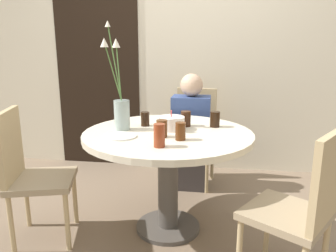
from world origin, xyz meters
TOP-DOWN VIEW (x-y plane):
  - ground_plane at (0.00, 0.00)m, footprint 16.00×16.00m
  - wall_back at (0.00, 1.31)m, footprint 8.00×0.05m
  - doorway_panel at (-0.95, 1.28)m, footprint 0.90×0.01m
  - dining_table at (0.00, 0.00)m, footprint 1.15×1.15m
  - chair_left_flank at (0.12, 0.91)m, footprint 0.45×0.45m
  - chair_near_front at (-0.89, -0.25)m, footprint 0.49×0.49m
  - chair_right_flank at (0.77, -0.51)m, footprint 0.55×0.55m
  - birthday_cake at (0.01, 0.07)m, footprint 0.19×0.19m
  - flower_vase at (-0.33, 0.01)m, footprint 0.16×0.26m
  - side_plate at (-0.28, -0.17)m, footprint 0.21×0.21m
  - drink_glass_0 at (-0.02, -0.14)m, footprint 0.07×0.07m
  - drink_glass_1 at (0.10, -0.19)m, footprint 0.06×0.06m
  - drink_glass_2 at (-0.19, 0.14)m, footprint 0.06×0.06m
  - drink_glass_3 at (0.31, 0.19)m, footprint 0.07×0.07m
  - drink_glass_4 at (0.00, -0.35)m, footprint 0.07×0.07m
  - drink_glass_5 at (0.10, 0.18)m, footprint 0.07×0.07m
  - person_woman at (0.10, 0.76)m, footprint 0.34×0.24m

SIDE VIEW (x-z plane):
  - ground_plane at x=0.00m, z-range 0.00..0.00m
  - person_woman at x=0.10m, z-range -0.03..1.03m
  - chair_left_flank at x=0.12m, z-range 0.05..0.95m
  - chair_near_front at x=-0.89m, z-range 0.05..0.95m
  - chair_right_flank at x=0.77m, z-range 0.05..0.95m
  - dining_table at x=0.00m, z-range 0.22..0.95m
  - side_plate at x=-0.28m, z-range 0.73..0.74m
  - birthday_cake at x=0.01m, z-range 0.70..0.84m
  - drink_glass_2 at x=-0.19m, z-range 0.73..0.83m
  - drink_glass_5 at x=0.10m, z-range 0.73..0.84m
  - drink_glass_0 at x=-0.02m, z-range 0.73..0.84m
  - drink_glass_1 at x=0.10m, z-range 0.73..0.84m
  - drink_glass_3 at x=0.31m, z-range 0.73..0.84m
  - drink_glass_4 at x=0.00m, z-range 0.73..0.86m
  - flower_vase at x=-0.33m, z-range 0.55..1.28m
  - doorway_panel at x=-0.95m, z-range 0.00..2.05m
  - wall_back at x=0.00m, z-range 0.00..2.60m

